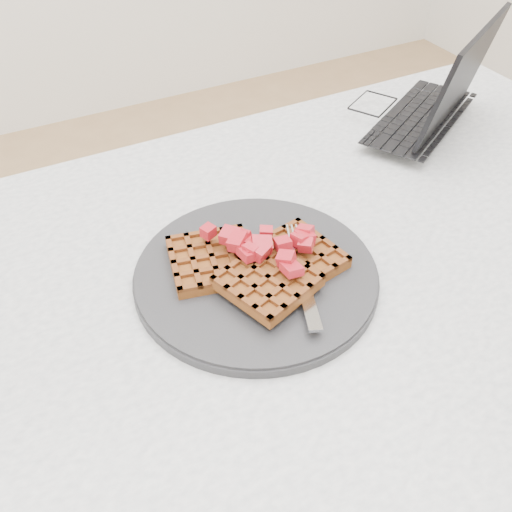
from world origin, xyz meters
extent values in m
plane|color=tan|center=(0.00, 0.00, 0.00)|extent=(4.00, 4.00, 0.00)
cube|color=silver|center=(0.00, 0.00, 0.73)|extent=(1.20, 0.80, 0.03)
cube|color=silver|center=(0.55, 0.35, 0.36)|extent=(0.06, 0.06, 0.72)
cylinder|color=#232326|center=(-0.14, 0.01, 0.76)|extent=(0.31, 0.31, 0.02)
imported|color=black|center=(0.29, 0.26, 0.76)|extent=(0.34, 0.30, 0.02)
cube|color=black|center=(0.33, 0.17, 0.86)|extent=(0.25, 0.17, 0.17)
camera|label=1|loc=(-0.38, -0.46, 1.26)|focal=40.00mm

